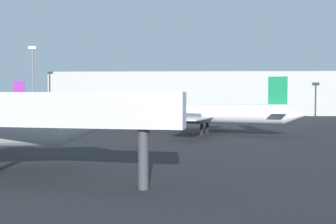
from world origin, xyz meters
TOP-DOWN VIEW (x-y plane):
  - airplane_on_taxiway at (1.89, 48.39)m, footprint 33.38×22.74m
  - jet_bridge at (-11.82, 13.44)m, footprint 20.59×5.53m
  - light_mast_left at (-44.84, 95.96)m, footprint 2.40×0.50m
  - terminal_building at (3.27, 125.49)m, footprint 98.95×27.25m

SIDE VIEW (x-z plane):
  - airplane_on_taxiway at x=1.89m, z-range -1.14..8.13m
  - jet_bridge at x=-11.82m, z-range 1.78..8.41m
  - terminal_building at x=3.27m, z-range 0.00..14.95m
  - light_mast_left at x=-44.84m, z-range 1.28..22.59m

